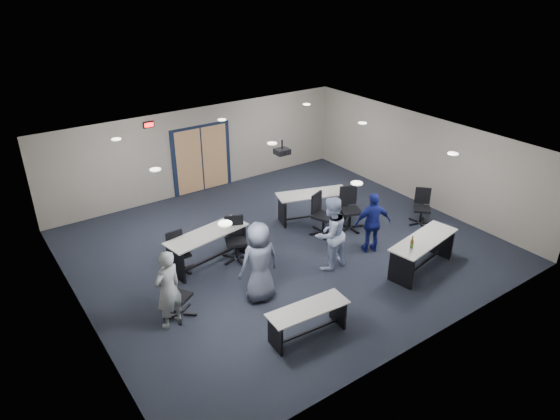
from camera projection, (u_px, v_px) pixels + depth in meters
floor at (284, 247)px, 12.93m from camera, size 10.00×10.00×0.00m
back_wall at (201, 150)px, 15.64m from camera, size 10.00×0.04×2.70m
front_wall at (428, 286)px, 9.03m from camera, size 10.00×0.04×2.70m
left_wall at (76, 262)px, 9.76m from camera, size 0.04×9.00×2.70m
right_wall at (420, 159)px, 14.91m from camera, size 0.04×9.00×2.70m
ceiling at (284, 148)px, 11.73m from camera, size 10.00×9.00×0.04m
double_door at (202, 159)px, 15.74m from camera, size 2.00×0.07×2.20m
exit_sign at (149, 125)px, 14.28m from camera, size 0.32×0.07×0.18m
ceiling_projector at (282, 151)px, 12.39m from camera, size 0.35×0.32×0.37m
ceiling_can_lights at (278, 146)px, 11.93m from camera, size 6.24×5.74×0.02m
table_front_left at (308, 317)px, 9.64m from camera, size 1.68×0.67×0.67m
table_front_right at (423, 249)px, 11.73m from camera, size 2.12×1.02×1.13m
table_back_left at (208, 243)px, 11.97m from camera, size 2.16×1.03×0.98m
table_back_right at (313, 201)px, 14.08m from camera, size 2.14×1.28×0.82m
chair_back_a at (179, 253)px, 11.72m from camera, size 0.63×0.63×0.98m
chair_back_b at (236, 240)px, 12.14m from camera, size 0.90×0.90×1.10m
chair_back_c at (324, 215)px, 13.32m from camera, size 0.93×0.93×1.14m
chair_back_d at (351, 209)px, 13.57m from camera, size 0.97×0.97×1.18m
chair_loose_left at (178, 295)px, 10.19m from camera, size 0.87×0.87×1.01m
chair_loose_right at (422, 207)px, 13.86m from camera, size 0.90×0.90×1.02m
person_gray at (168, 289)px, 9.77m from camera, size 0.72×0.58×1.71m
person_plaid at (259, 262)px, 10.56m from camera, size 0.94×0.66×1.83m
person_lightblue at (330, 234)px, 11.67m from camera, size 0.95×0.77×1.83m
person_navy at (373, 223)px, 12.41m from camera, size 1.01×0.71×1.60m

